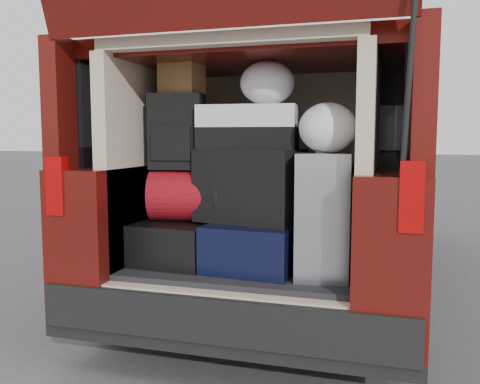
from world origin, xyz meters
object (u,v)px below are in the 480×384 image
object	(u,v)px
red_duffel	(191,195)
black_soft_case	(250,186)
black_hardshell	(183,240)
backpack	(177,132)
navy_hardshell	(257,244)
silver_roller	(321,214)
twotone_duffel	(249,127)

from	to	relation	value
red_duffel	black_soft_case	world-z (taller)	black_soft_case
black_hardshell	backpack	distance (m)	0.63
navy_hardshell	red_duffel	distance (m)	0.48
red_duffel	backpack	world-z (taller)	backpack
navy_hardshell	backpack	distance (m)	0.79
red_duffel	backpack	distance (m)	0.37
black_soft_case	silver_roller	bearing A→B (deg)	1.56
black_hardshell	navy_hardshell	distance (m)	0.46
black_soft_case	twotone_duffel	world-z (taller)	twotone_duffel
twotone_duffel	backpack	bearing A→B (deg)	-179.10
backpack	twotone_duffel	size ratio (longest dim) A/B	0.80
black_soft_case	twotone_duffel	xyz separation A→B (m)	(-0.02, 0.04, 0.32)
red_duffel	twotone_duffel	xyz separation A→B (m)	(0.33, 0.03, 0.39)
backpack	twotone_duffel	bearing A→B (deg)	-3.00
red_duffel	twotone_duffel	size ratio (longest dim) A/B	0.85
silver_roller	navy_hardshell	bearing A→B (deg)	161.70
black_hardshell	red_duffel	bearing A→B (deg)	-3.90
silver_roller	backpack	size ratio (longest dim) A/B	1.49
black_hardshell	twotone_duffel	xyz separation A→B (m)	(0.39, 0.02, 0.65)
black_hardshell	navy_hardshell	bearing A→B (deg)	-0.11
backpack	black_soft_case	bearing A→B (deg)	-8.34
black_hardshell	twotone_duffel	size ratio (longest dim) A/B	1.09
navy_hardshell	twotone_duffel	bearing A→B (deg)	147.18
black_hardshell	black_soft_case	world-z (taller)	black_soft_case
black_soft_case	backpack	world-z (taller)	backpack
navy_hardshell	black_soft_case	bearing A→B (deg)	170.33
black_hardshell	silver_roller	bearing A→B (deg)	-2.59
silver_roller	black_hardshell	bearing A→B (deg)	164.86
twotone_duffel	silver_roller	bearing A→B (deg)	-18.93
twotone_duffel	navy_hardshell	bearing A→B (deg)	-41.44
navy_hardshell	twotone_duffel	size ratio (longest dim) A/B	1.07
backpack	twotone_duffel	xyz separation A→B (m)	(0.41, 0.04, 0.02)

